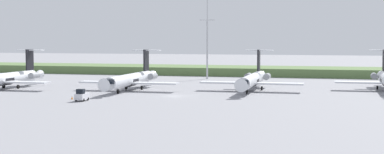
{
  "coord_description": "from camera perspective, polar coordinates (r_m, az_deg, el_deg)",
  "views": [
    {
      "loc": [
        31.38,
        -109.71,
        11.89
      ],
      "look_at": [
        0.0,
        13.41,
        3.0
      ],
      "focal_mm": 52.85,
      "sensor_mm": 36.0,
      "label": 1
    }
  ],
  "objects": [
    {
      "name": "ground_plane",
      "position": [
        143.69,
        1.63,
        -0.75
      ],
      "size": [
        500.0,
        500.0,
        0.0
      ],
      "primitive_type": "plane",
      "color": "gray"
    },
    {
      "name": "grass_berm",
      "position": [
        181.61,
        4.32,
        0.64
      ],
      "size": [
        320.0,
        20.0,
        2.55
      ],
      "primitive_type": "cube",
      "color": "#597542",
      "rests_on": "ground"
    },
    {
      "name": "regional_jet_nearest",
      "position": [
        136.93,
        -18.23,
        -0.12
      ],
      "size": [
        22.81,
        31.0,
        9.0
      ],
      "color": "silver",
      "rests_on": "ground"
    },
    {
      "name": "regional_jet_second",
      "position": [
        128.04,
        -6.15,
        -0.21
      ],
      "size": [
        22.81,
        31.0,
        9.0
      ],
      "color": "silver",
      "rests_on": "ground"
    },
    {
      "name": "regional_jet_third",
      "position": [
        126.9,
        6.11,
        -0.25
      ],
      "size": [
        22.81,
        31.0,
        9.0
      ],
      "color": "silver",
      "rests_on": "ground"
    },
    {
      "name": "antenna_mast",
      "position": [
        162.46,
        1.55,
        3.58
      ],
      "size": [
        4.4,
        0.5,
        25.89
      ],
      "color": "#B2B2B7",
      "rests_on": "ground"
    },
    {
      "name": "baggage_tug",
      "position": [
        107.95,
        -11.07,
        -1.86
      ],
      "size": [
        1.72,
        3.2,
        2.3
      ],
      "color": "silver",
      "rests_on": "ground"
    },
    {
      "name": "safety_cone_front_marker",
      "position": [
        111.32,
        -12.01,
        -2.08
      ],
      "size": [
        0.44,
        0.44,
        0.55
      ],
      "primitive_type": "cone",
      "color": "orange",
      "rests_on": "ground"
    }
  ]
}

